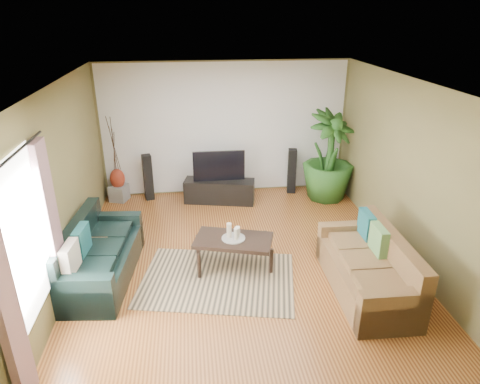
{
  "coord_description": "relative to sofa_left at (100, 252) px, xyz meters",
  "views": [
    {
      "loc": [
        -0.72,
        -5.7,
        3.62
      ],
      "look_at": [
        0.0,
        0.2,
        1.05
      ],
      "focal_mm": 32.0,
      "sensor_mm": 36.0,
      "label": 1
    }
  ],
  "objects": [
    {
      "name": "floor",
      "position": [
        2.06,
        0.25,
        -0.42
      ],
      "size": [
        5.5,
        5.5,
        0.0
      ],
      "primitive_type": "plane",
      "color": "#9B5D28",
      "rests_on": "ground"
    },
    {
      "name": "ceiling",
      "position": [
        2.06,
        0.25,
        2.28
      ],
      "size": [
        5.5,
        5.5,
        0.0
      ],
      "primitive_type": "plane",
      "rotation": [
        3.14,
        0.0,
        0.0
      ],
      "color": "white",
      "rests_on": "ground"
    },
    {
      "name": "wall_back",
      "position": [
        2.06,
        3.0,
        0.93
      ],
      "size": [
        5.0,
        0.0,
        5.0
      ],
      "primitive_type": "plane",
      "rotation": [
        1.57,
        0.0,
        0.0
      ],
      "color": "olive",
      "rests_on": "ground"
    },
    {
      "name": "wall_front",
      "position": [
        2.06,
        -2.5,
        0.93
      ],
      "size": [
        5.0,
        0.0,
        5.0
      ],
      "primitive_type": "plane",
      "rotation": [
        -1.57,
        0.0,
        0.0
      ],
      "color": "olive",
      "rests_on": "ground"
    },
    {
      "name": "wall_left",
      "position": [
        -0.44,
        0.25,
        0.92
      ],
      "size": [
        0.0,
        5.5,
        5.5
      ],
      "primitive_type": "plane",
      "rotation": [
        1.57,
        0.0,
        1.57
      ],
      "color": "olive",
      "rests_on": "ground"
    },
    {
      "name": "wall_right",
      "position": [
        4.56,
        0.25,
        0.92
      ],
      "size": [
        0.0,
        5.5,
        5.5
      ],
      "primitive_type": "plane",
      "rotation": [
        1.57,
        0.0,
        -1.57
      ],
      "color": "olive",
      "rests_on": "ground"
    },
    {
      "name": "backwall_panel",
      "position": [
        2.06,
        2.99,
        0.93
      ],
      "size": [
        4.9,
        0.0,
        4.9
      ],
      "primitive_type": "plane",
      "rotation": [
        1.57,
        0.0,
        0.0
      ],
      "color": "white",
      "rests_on": "ground"
    },
    {
      "name": "window_pane",
      "position": [
        -0.42,
        -1.35,
        0.97
      ],
      "size": [
        0.0,
        1.8,
        1.8
      ],
      "primitive_type": "plane",
      "rotation": [
        1.57,
        0.0,
        1.57
      ],
      "color": "white",
      "rests_on": "ground"
    },
    {
      "name": "curtain_near",
      "position": [
        -0.37,
        -2.1,
        0.72
      ],
      "size": [
        0.08,
        0.35,
        2.2
      ],
      "primitive_type": "cube",
      "color": "gray",
      "rests_on": "ground"
    },
    {
      "name": "curtain_far",
      "position": [
        -0.37,
        -0.6,
        0.72
      ],
      "size": [
        0.08,
        0.35,
        2.2
      ],
      "primitive_type": "cube",
      "color": "gray",
      "rests_on": "ground"
    },
    {
      "name": "curtain_rod",
      "position": [
        -0.37,
        -1.35,
        1.87
      ],
      "size": [
        0.03,
        1.9,
        0.03
      ],
      "primitive_type": "cylinder",
      "rotation": [
        1.57,
        0.0,
        0.0
      ],
      "color": "black",
      "rests_on": "ground"
    },
    {
      "name": "sofa_left",
      "position": [
        0.0,
        0.0,
        0.0
      ],
      "size": [
        1.02,
        2.0,
        0.85
      ],
      "primitive_type": "cube",
      "rotation": [
        0.0,
        0.0,
        1.47
      ],
      "color": "black",
      "rests_on": "floor"
    },
    {
      "name": "sofa_right",
      "position": [
        3.64,
        -0.76,
        0.0
      ],
      "size": [
        0.89,
        1.91,
        0.85
      ],
      "primitive_type": "cube",
      "rotation": [
        0.0,
        0.0,
        -1.59
      ],
      "color": "brown",
      "rests_on": "floor"
    },
    {
      "name": "area_rug",
      "position": [
        1.65,
        -0.27,
        -0.42
      ],
      "size": [
        2.44,
        1.95,
        0.01
      ],
      "primitive_type": "cube",
      "rotation": [
        0.0,
        0.0,
        -0.21
      ],
      "color": "tan",
      "rests_on": "floor"
    },
    {
      "name": "coffee_table",
      "position": [
        1.91,
        0.08,
        -0.19
      ],
      "size": [
        1.26,
        0.91,
        0.46
      ],
      "primitive_type": "cube",
      "rotation": [
        0.0,
        0.0,
        -0.29
      ],
      "color": "black",
      "rests_on": "floor"
    },
    {
      "name": "candle_tray",
      "position": [
        1.91,
        0.08,
        0.05
      ],
      "size": [
        0.35,
        0.35,
        0.02
      ],
      "primitive_type": "cylinder",
      "color": "gray",
      "rests_on": "coffee_table"
    },
    {
      "name": "candle_tall",
      "position": [
        1.85,
        0.11,
        0.17
      ],
      "size": [
        0.07,
        0.07,
        0.23
      ],
      "primitive_type": "cylinder",
      "color": "beige",
      "rests_on": "candle_tray"
    },
    {
      "name": "candle_mid",
      "position": [
        1.95,
        0.04,
        0.14
      ],
      "size": [
        0.07,
        0.07,
        0.18
      ],
      "primitive_type": "cylinder",
      "color": "beige",
      "rests_on": "candle_tray"
    },
    {
      "name": "candle_short",
      "position": [
        1.98,
        0.14,
        0.13
      ],
      "size": [
        0.07,
        0.07,
        0.14
      ],
      "primitive_type": "cylinder",
      "color": "beige",
      "rests_on": "candle_tray"
    },
    {
      "name": "tv_stand",
      "position": [
        1.88,
        2.43,
        -0.19
      ],
      "size": [
        1.44,
        0.7,
        0.46
      ],
      "primitive_type": "cube",
      "rotation": [
        0.0,
        0.0,
        -0.21
      ],
      "color": "black",
      "rests_on": "floor"
    },
    {
      "name": "television",
      "position": [
        1.88,
        2.45,
        0.34
      ],
      "size": [
        1.02,
        0.06,
        0.6
      ],
      "primitive_type": "cube",
      "color": "black",
      "rests_on": "tv_stand"
    },
    {
      "name": "speaker_left",
      "position": [
        0.47,
        2.75,
        0.05
      ],
      "size": [
        0.21,
        0.23,
        0.94
      ],
      "primitive_type": "cube",
      "rotation": [
        0.0,
        0.0,
        0.26
      ],
      "color": "black",
      "rests_on": "floor"
    },
    {
      "name": "speaker_right",
      "position": [
        3.43,
        2.75,
        0.05
      ],
      "size": [
        0.2,
        0.21,
        0.95
      ],
      "primitive_type": "cube",
      "rotation": [
        0.0,
        0.0,
        -0.16
      ],
      "color": "black",
      "rests_on": "floor"
    },
    {
      "name": "potted_plant",
      "position": [
        4.07,
        2.37,
        0.48
      ],
      "size": [
        1.39,
        1.39,
        1.8
      ],
      "primitive_type": "imported",
      "rotation": [
        0.0,
        0.0,
        0.56
      ],
      "color": "#23521B",
      "rests_on": "floor"
    },
    {
      "name": "plant_pot",
      "position": [
        4.07,
        2.37,
        -0.3
      ],
      "size": [
        0.33,
        0.33,
        0.26
      ],
      "primitive_type": "cylinder",
      "color": "black",
      "rests_on": "floor"
    },
    {
      "name": "pedestal",
      "position": [
        -0.14,
        2.75,
        -0.26
      ],
      "size": [
        0.41,
        0.41,
        0.32
      ],
      "primitive_type": "cube",
      "rotation": [
        0.0,
        0.0,
        -0.33
      ],
      "color": "gray",
      "rests_on": "floor"
    },
    {
      "name": "vase",
      "position": [
        -0.14,
        2.75,
        0.04
      ],
      "size": [
        0.29,
        0.29,
        0.41
      ],
      "primitive_type": "ellipsoid",
      "color": "maroon",
      "rests_on": "pedestal"
    },
    {
      "name": "side_table",
      "position": [
        -0.19,
        0.48,
        -0.17
      ],
      "size": [
        0.52,
        0.52,
        0.51
      ],
      "primitive_type": "cube",
      "rotation": [
        0.0,
        0.0,
        0.08
      ],
      "color": "brown",
      "rests_on": "floor"
    }
  ]
}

